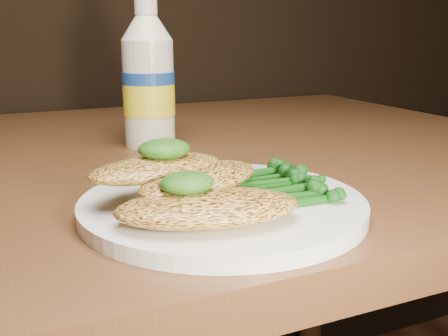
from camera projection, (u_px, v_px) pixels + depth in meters
name	position (u px, v px, depth m)	size (l,w,h in m)	color
plate	(223.00, 205.00, 0.47)	(0.25, 0.25, 0.01)	white
chicken_front	(208.00, 207.00, 0.41)	(0.14, 0.08, 0.02)	#EFB14C
chicken_mid	(200.00, 179.00, 0.45)	(0.13, 0.06, 0.02)	#EFB14C
chicken_back	(156.00, 168.00, 0.46)	(0.12, 0.06, 0.02)	#EFB14C
pesto_front	(187.00, 183.00, 0.41)	(0.04, 0.04, 0.02)	black
pesto_back	(164.00, 149.00, 0.46)	(0.05, 0.04, 0.02)	black
broccolini_bundle	(263.00, 183.00, 0.48)	(0.11, 0.09, 0.02)	#134A10
mayo_bottle	(148.00, 73.00, 0.71)	(0.07, 0.07, 0.20)	#EDE7C9
pepper_grinder	(154.00, 99.00, 0.79)	(0.04, 0.04, 0.11)	black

